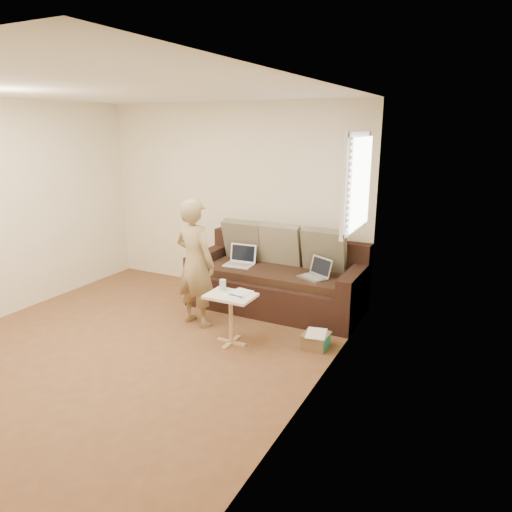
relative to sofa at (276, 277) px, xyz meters
name	(u,v)px	position (x,y,z in m)	size (l,w,h in m)	color
floor	(129,349)	(-0.90, -1.77, -0.42)	(4.50, 4.50, 0.00)	brown
ceiling	(108,89)	(-0.90, -1.77, 2.18)	(4.50, 4.50, 0.00)	white
wall_back	(233,199)	(-0.90, 0.48, 0.87)	(4.00, 4.00, 0.00)	beige
wall_right	(311,254)	(1.10, -1.77, 0.87)	(4.50, 4.50, 0.00)	beige
window_blinds	(357,183)	(1.05, -0.27, 1.28)	(0.12, 0.88, 1.08)	white
sofa	(276,277)	(0.00, 0.00, 0.00)	(2.20, 0.95, 0.85)	black
pillow_left	(244,240)	(-0.60, 0.24, 0.37)	(0.55, 0.14, 0.55)	brown
pillow_mid	(281,244)	(-0.05, 0.24, 0.37)	(0.55, 0.14, 0.55)	#736F52
pillow_right	(324,250)	(0.55, 0.22, 0.37)	(0.55, 0.14, 0.55)	brown
laptop_silver	(313,278)	(0.54, -0.13, 0.10)	(0.34, 0.24, 0.23)	#B7BABC
laptop_white	(239,266)	(-0.51, -0.06, 0.10)	(0.36, 0.26, 0.26)	white
person	(195,263)	(-0.64, -0.87, 0.33)	(0.55, 0.37, 1.51)	olive
side_table	(231,319)	(-0.01, -1.15, -0.14)	(0.51, 0.36, 0.56)	silver
drinking_glass	(223,285)	(-0.15, -1.07, 0.20)	(0.07, 0.07, 0.12)	silver
scissors	(236,296)	(0.07, -1.17, 0.14)	(0.18, 0.10, 0.02)	silver
paper_on_table	(239,293)	(0.05, -1.08, 0.14)	(0.21, 0.30, 0.00)	white
striped_box	(316,340)	(0.85, -0.84, -0.34)	(0.26, 0.26, 0.17)	red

